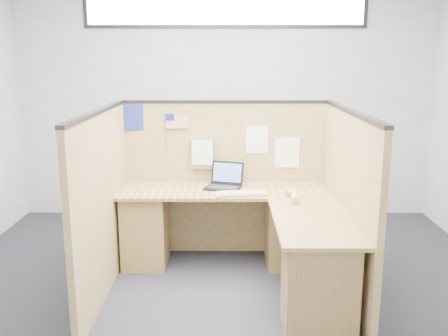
{
  "coord_description": "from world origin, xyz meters",
  "views": [
    {
      "loc": [
        0.01,
        -3.8,
        1.94
      ],
      "look_at": [
        -0.01,
        0.5,
        0.97
      ],
      "focal_mm": 40.0,
      "sensor_mm": 36.0,
      "label": 1
    }
  ],
  "objects_px": {
    "laptop": "(223,181)",
    "keyboard": "(241,194)",
    "l_desk": "(246,239)",
    "mouse": "(291,193)"
  },
  "relations": [
    {
      "from": "laptop",
      "to": "keyboard",
      "type": "distance_m",
      "value": 0.33
    },
    {
      "from": "keyboard",
      "to": "laptop",
      "type": "bearing_deg",
      "value": 111.7
    },
    {
      "from": "laptop",
      "to": "keyboard",
      "type": "height_order",
      "value": "laptop"
    },
    {
      "from": "l_desk",
      "to": "laptop",
      "type": "xyz_separation_m",
      "value": [
        -0.2,
        0.48,
        0.39
      ]
    },
    {
      "from": "l_desk",
      "to": "laptop",
      "type": "height_order",
      "value": "laptop"
    },
    {
      "from": "laptop",
      "to": "l_desk",
      "type": "bearing_deg",
      "value": -49.9
    },
    {
      "from": "l_desk",
      "to": "keyboard",
      "type": "height_order",
      "value": "keyboard"
    },
    {
      "from": "l_desk",
      "to": "keyboard",
      "type": "xyz_separation_m",
      "value": [
        -0.04,
        0.19,
        0.35
      ]
    },
    {
      "from": "laptop",
      "to": "keyboard",
      "type": "xyz_separation_m",
      "value": [
        0.16,
        -0.29,
        -0.04
      ]
    },
    {
      "from": "l_desk",
      "to": "mouse",
      "type": "relative_size",
      "value": 20.26
    }
  ]
}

